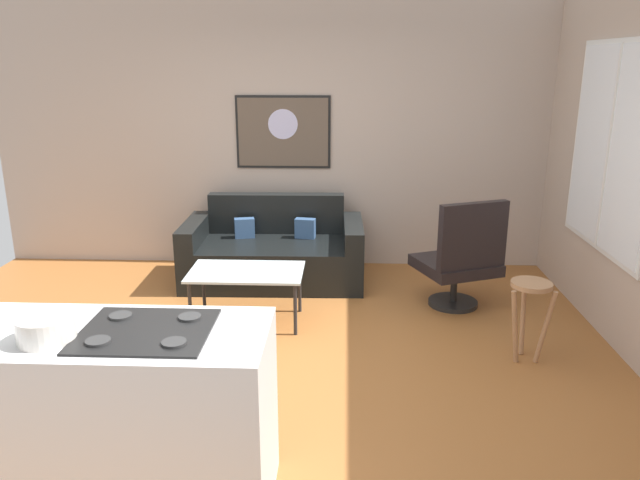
{
  "coord_description": "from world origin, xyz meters",
  "views": [
    {
      "loc": [
        0.52,
        -4.0,
        2.14
      ],
      "look_at": [
        0.31,
        0.9,
        0.7
      ],
      "focal_mm": 34.34,
      "sensor_mm": 36.0,
      "label": 1
    }
  ],
  "objects_px": {
    "coffee_table": "(246,275)",
    "bar_stool": "(530,301)",
    "mixing_bowl": "(46,329)",
    "couch": "(274,253)",
    "wall_painting": "(283,132)",
    "armchair": "(461,259)"
  },
  "relations": [
    {
      "from": "bar_stool",
      "to": "mixing_bowl",
      "type": "bearing_deg",
      "value": -147.13
    },
    {
      "from": "bar_stool",
      "to": "wall_painting",
      "type": "height_order",
      "value": "wall_painting"
    },
    {
      "from": "mixing_bowl",
      "to": "wall_painting",
      "type": "relative_size",
      "value": 0.26
    },
    {
      "from": "mixing_bowl",
      "to": "bar_stool",
      "type": "bearing_deg",
      "value": 32.87
    },
    {
      "from": "armchair",
      "to": "wall_painting",
      "type": "distance_m",
      "value": 2.29
    },
    {
      "from": "coffee_table",
      "to": "wall_painting",
      "type": "height_order",
      "value": "wall_painting"
    },
    {
      "from": "bar_stool",
      "to": "wall_painting",
      "type": "relative_size",
      "value": 0.62
    },
    {
      "from": "coffee_table",
      "to": "bar_stool",
      "type": "height_order",
      "value": "bar_stool"
    },
    {
      "from": "mixing_bowl",
      "to": "wall_painting",
      "type": "height_order",
      "value": "wall_painting"
    },
    {
      "from": "couch",
      "to": "coffee_table",
      "type": "height_order",
      "value": "couch"
    },
    {
      "from": "coffee_table",
      "to": "mixing_bowl",
      "type": "relative_size",
      "value": 3.73
    },
    {
      "from": "mixing_bowl",
      "to": "wall_painting",
      "type": "xyz_separation_m",
      "value": [
        0.68,
        3.92,
        0.44
      ]
    },
    {
      "from": "couch",
      "to": "armchair",
      "type": "xyz_separation_m",
      "value": [
        1.74,
        -0.68,
        0.19
      ]
    },
    {
      "from": "wall_painting",
      "to": "armchair",
      "type": "bearing_deg",
      "value": -36.15
    },
    {
      "from": "coffee_table",
      "to": "wall_painting",
      "type": "distance_m",
      "value": 1.9
    },
    {
      "from": "coffee_table",
      "to": "wall_painting",
      "type": "xyz_separation_m",
      "value": [
        0.16,
        1.6,
        1.01
      ]
    },
    {
      "from": "coffee_table",
      "to": "mixing_bowl",
      "type": "bearing_deg",
      "value": -102.43
    },
    {
      "from": "bar_stool",
      "to": "wall_painting",
      "type": "distance_m",
      "value": 3.12
    },
    {
      "from": "coffee_table",
      "to": "bar_stool",
      "type": "relative_size",
      "value": 1.55
    },
    {
      "from": "couch",
      "to": "armchair",
      "type": "relative_size",
      "value": 1.77
    },
    {
      "from": "mixing_bowl",
      "to": "couch",
      "type": "bearing_deg",
      "value": 79.58
    },
    {
      "from": "couch",
      "to": "coffee_table",
      "type": "xyz_separation_m",
      "value": [
        -0.11,
        -1.05,
        0.14
      ]
    }
  ]
}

